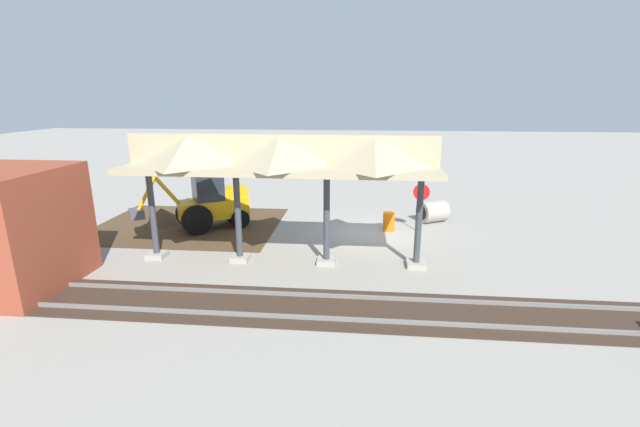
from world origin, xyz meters
TOP-DOWN VIEW (x-y plane):
  - ground_plane at (0.00, 0.00)m, footprint 120.00×120.00m
  - dirt_work_zone at (9.10, -0.57)m, footprint 8.91×7.00m
  - platform_canopy at (3.52, 3.79)m, footprint 11.38×3.20m
  - rail_tracks at (0.00, 7.41)m, footprint 60.00×2.58m
  - stop_sign at (-2.22, -0.51)m, footprint 0.76×0.15m
  - backhoe at (7.77, -0.22)m, footprint 5.06×3.91m
  - dirt_mound at (10.55, -0.84)m, footprint 4.57×4.57m
  - concrete_pipe at (-3.10, -2.30)m, footprint 1.67×1.57m
  - traffic_barrel at (-0.80, -0.63)m, footprint 0.56×0.56m

SIDE VIEW (x-z plane):
  - ground_plane at x=0.00m, z-range 0.00..0.00m
  - dirt_mound at x=10.55m, z-range -0.76..0.76m
  - dirt_work_zone at x=9.10m, z-range 0.00..0.01m
  - rail_tracks at x=0.00m, z-range -0.05..0.10m
  - traffic_barrel at x=-0.80m, z-range 0.00..0.90m
  - concrete_pipe at x=-3.10m, z-range 0.00..1.08m
  - backhoe at x=7.77m, z-range -0.15..2.67m
  - stop_sign at x=-2.22m, z-range 0.51..2.83m
  - platform_canopy at x=3.52m, z-range 1.70..6.60m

